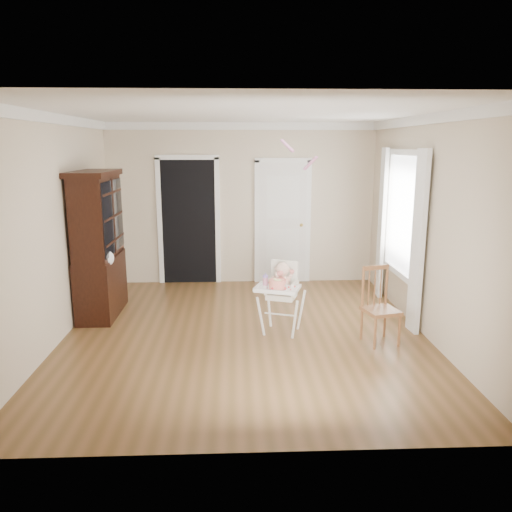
{
  "coord_description": "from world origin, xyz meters",
  "views": [
    {
      "loc": [
        -0.11,
        -5.95,
        2.34
      ],
      "look_at": [
        0.14,
        -0.06,
        1.02
      ],
      "focal_mm": 35.0,
      "sensor_mm": 36.0,
      "label": 1
    }
  ],
  "objects_px": {
    "sippy_cup": "(265,280)",
    "cake": "(277,284)",
    "high_chair": "(282,289)",
    "dining_chair": "(380,308)",
    "china_cabinet": "(99,244)"
  },
  "relations": [
    {
      "from": "sippy_cup",
      "to": "china_cabinet",
      "type": "bearing_deg",
      "value": 158.67
    },
    {
      "from": "high_chair",
      "to": "dining_chair",
      "type": "relative_size",
      "value": 1.01
    },
    {
      "from": "cake",
      "to": "dining_chair",
      "type": "height_order",
      "value": "dining_chair"
    },
    {
      "from": "sippy_cup",
      "to": "dining_chair",
      "type": "distance_m",
      "value": 1.42
    },
    {
      "from": "high_chair",
      "to": "dining_chair",
      "type": "xyz_separation_m",
      "value": [
        1.15,
        -0.36,
        -0.14
      ]
    },
    {
      "from": "dining_chair",
      "to": "sippy_cup",
      "type": "bearing_deg",
      "value": 153.09
    },
    {
      "from": "sippy_cup",
      "to": "high_chair",
      "type": "bearing_deg",
      "value": 16.87
    },
    {
      "from": "sippy_cup",
      "to": "china_cabinet",
      "type": "height_order",
      "value": "china_cabinet"
    },
    {
      "from": "cake",
      "to": "sippy_cup",
      "type": "xyz_separation_m",
      "value": [
        -0.13,
        0.17,
        0.01
      ]
    },
    {
      "from": "sippy_cup",
      "to": "cake",
      "type": "bearing_deg",
      "value": -52.5
    },
    {
      "from": "cake",
      "to": "dining_chair",
      "type": "bearing_deg",
      "value": -6.24
    },
    {
      "from": "high_chair",
      "to": "sippy_cup",
      "type": "bearing_deg",
      "value": -144.16
    },
    {
      "from": "high_chair",
      "to": "china_cabinet",
      "type": "distance_m",
      "value": 2.61
    },
    {
      "from": "cake",
      "to": "china_cabinet",
      "type": "height_order",
      "value": "china_cabinet"
    },
    {
      "from": "high_chair",
      "to": "dining_chair",
      "type": "bearing_deg",
      "value": 1.41
    }
  ]
}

